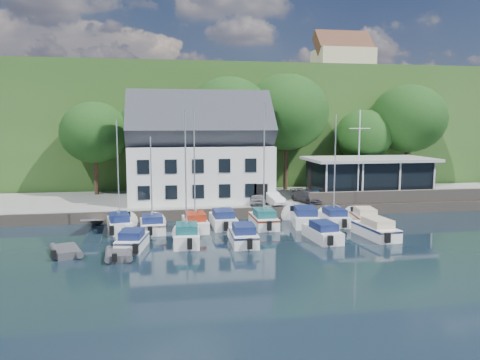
{
  "coord_description": "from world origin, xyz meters",
  "views": [
    {
      "loc": [
        -10.71,
        -30.86,
        8.81
      ],
      "look_at": [
        -4.11,
        9.0,
        3.85
      ],
      "focal_mm": 35.0,
      "sensor_mm": 36.0,
      "label": 1
    }
  ],
  "objects_px": {
    "harbor_building": "(200,157)",
    "car_white": "(271,198)",
    "boat_r1_1": "(151,180)",
    "boat_r2_4": "(376,228)",
    "boat_r2_0": "(132,239)",
    "dinghy_1": "(119,253)",
    "boat_r2_2": "(243,234)",
    "car_silver": "(257,197)",
    "car_dgrey": "(307,196)",
    "boat_r1_5": "(304,215)",
    "dinghy_0": "(66,250)",
    "boat_r1_3": "(223,218)",
    "boat_r2_1": "(186,179)",
    "boat_r1_2": "(195,175)",
    "boat_r1_4": "(264,171)",
    "boat_r1_0": "(118,176)",
    "boat_r2_3": "(322,231)",
    "flagpole": "(359,156)",
    "car_blue": "(330,194)",
    "club_pavilion": "(368,177)",
    "boat_r1_7": "(364,216)",
    "boat_r1_6": "(335,174)"
  },
  "relations": [
    {
      "from": "flagpole",
      "to": "boat_r2_2",
      "type": "bearing_deg",
      "value": -141.66
    },
    {
      "from": "boat_r2_1",
      "to": "car_white",
      "type": "bearing_deg",
      "value": 52.12
    },
    {
      "from": "boat_r1_0",
      "to": "boat_r2_3",
      "type": "xyz_separation_m",
      "value": [
        15.38,
        -5.58,
        -3.84
      ]
    },
    {
      "from": "car_silver",
      "to": "boat_r1_4",
      "type": "relative_size",
      "value": 0.4
    },
    {
      "from": "boat_r1_4",
      "to": "boat_r1_6",
      "type": "relative_size",
      "value": 1.08
    },
    {
      "from": "boat_r1_7",
      "to": "car_blue",
      "type": "bearing_deg",
      "value": 103.31
    },
    {
      "from": "car_blue",
      "to": "boat_r2_0",
      "type": "relative_size",
      "value": 0.68
    },
    {
      "from": "flagpole",
      "to": "car_white",
      "type": "bearing_deg",
      "value": -179.75
    },
    {
      "from": "boat_r1_1",
      "to": "dinghy_0",
      "type": "xyz_separation_m",
      "value": [
        -5.59,
        -5.97,
        -3.89
      ]
    },
    {
      "from": "dinghy_1",
      "to": "car_silver",
      "type": "bearing_deg",
      "value": 43.15
    },
    {
      "from": "club_pavilion",
      "to": "car_blue",
      "type": "relative_size",
      "value": 3.68
    },
    {
      "from": "boat_r2_0",
      "to": "dinghy_1",
      "type": "distance_m",
      "value": 2.4
    },
    {
      "from": "boat_r1_3",
      "to": "boat_r1_1",
      "type": "bearing_deg",
      "value": -173.46
    },
    {
      "from": "flagpole",
      "to": "boat_r1_2",
      "type": "xyz_separation_m",
      "value": [
        -16.62,
        -5.61,
        -0.99
      ]
    },
    {
      "from": "car_white",
      "to": "boat_r1_3",
      "type": "height_order",
      "value": "car_white"
    },
    {
      "from": "car_blue",
      "to": "boat_r1_0",
      "type": "relative_size",
      "value": 0.39
    },
    {
      "from": "boat_r1_1",
      "to": "dinghy_0",
      "type": "height_order",
      "value": "boat_r1_1"
    },
    {
      "from": "boat_r1_3",
      "to": "boat_r2_2",
      "type": "relative_size",
      "value": 1.05
    },
    {
      "from": "harbor_building",
      "to": "boat_r2_2",
      "type": "relative_size",
      "value": 2.5
    },
    {
      "from": "dinghy_0",
      "to": "boat_r1_1",
      "type": "bearing_deg",
      "value": 27.98
    },
    {
      "from": "boat_r1_5",
      "to": "dinghy_0",
      "type": "xyz_separation_m",
      "value": [
        -18.6,
        -6.59,
        -0.42
      ]
    },
    {
      "from": "harbor_building",
      "to": "boat_r1_3",
      "type": "bearing_deg",
      "value": -81.77
    },
    {
      "from": "boat_r1_7",
      "to": "boat_r2_4",
      "type": "xyz_separation_m",
      "value": [
        -1.15,
        -4.77,
        0.04
      ]
    },
    {
      "from": "boat_r1_1",
      "to": "boat_r1_2",
      "type": "distance_m",
      "value": 3.48
    },
    {
      "from": "car_dgrey",
      "to": "boat_r2_1",
      "type": "height_order",
      "value": "boat_r2_1"
    },
    {
      "from": "boat_r1_1",
      "to": "boat_r2_4",
      "type": "distance_m",
      "value": 18.07
    },
    {
      "from": "flagpole",
      "to": "boat_r1_4",
      "type": "relative_size",
      "value": 0.95
    },
    {
      "from": "boat_r1_0",
      "to": "dinghy_0",
      "type": "height_order",
      "value": "boat_r1_0"
    },
    {
      "from": "car_blue",
      "to": "boat_r2_4",
      "type": "relative_size",
      "value": 0.56
    },
    {
      "from": "club_pavilion",
      "to": "boat_r1_1",
      "type": "height_order",
      "value": "boat_r1_1"
    },
    {
      "from": "boat_r1_1",
      "to": "boat_r1_7",
      "type": "xyz_separation_m",
      "value": [
        18.23,
        0.01,
        -3.53
      ]
    },
    {
      "from": "boat_r2_3",
      "to": "dinghy_1",
      "type": "xyz_separation_m",
      "value": [
        -14.75,
        -2.42,
        -0.37
      ]
    },
    {
      "from": "dinghy_0",
      "to": "car_white",
      "type": "bearing_deg",
      "value": 15.58
    },
    {
      "from": "boat_r2_2",
      "to": "boat_r1_1",
      "type": "bearing_deg",
      "value": 144.95
    },
    {
      "from": "boat_r1_2",
      "to": "boat_r2_2",
      "type": "xyz_separation_m",
      "value": [
        3.17,
        -5.02,
        -3.79
      ]
    },
    {
      "from": "car_blue",
      "to": "boat_r1_1",
      "type": "height_order",
      "value": "boat_r1_1"
    },
    {
      "from": "club_pavilion",
      "to": "car_silver",
      "type": "bearing_deg",
      "value": -166.96
    },
    {
      "from": "harbor_building",
      "to": "boat_r2_4",
      "type": "distance_m",
      "value": 19.41
    },
    {
      "from": "boat_r1_3",
      "to": "boat_r2_1",
      "type": "xyz_separation_m",
      "value": [
        -3.36,
        -5.35,
        4.04
      ]
    },
    {
      "from": "boat_r2_0",
      "to": "boat_r2_1",
      "type": "relative_size",
      "value": 0.55
    },
    {
      "from": "car_silver",
      "to": "car_dgrey",
      "type": "xyz_separation_m",
      "value": [
        5.06,
        -0.07,
        -0.05
      ]
    },
    {
      "from": "car_dgrey",
      "to": "boat_r1_0",
      "type": "distance_m",
      "value": 18.55
    },
    {
      "from": "car_dgrey",
      "to": "dinghy_1",
      "type": "relative_size",
      "value": 1.38
    },
    {
      "from": "boat_r1_0",
      "to": "flagpole",
      "type": "bearing_deg",
      "value": 2.37
    },
    {
      "from": "harbor_building",
      "to": "boat_r1_2",
      "type": "distance_m",
      "value": 9.52
    },
    {
      "from": "boat_r2_2",
      "to": "boat_r2_4",
      "type": "bearing_deg",
      "value": 3.2
    },
    {
      "from": "boat_r2_3",
      "to": "car_silver",
      "type": "bearing_deg",
      "value": 99.99
    },
    {
      "from": "harbor_building",
      "to": "car_white",
      "type": "bearing_deg",
      "value": -30.19
    },
    {
      "from": "boat_r1_4",
      "to": "dinghy_1",
      "type": "relative_size",
      "value": 3.19
    },
    {
      "from": "boat_r1_5",
      "to": "boat_r2_0",
      "type": "height_order",
      "value": "boat_r1_5"
    }
  ]
}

